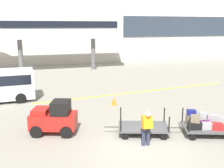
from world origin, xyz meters
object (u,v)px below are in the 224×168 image
(baggage_tug, at_px, (54,118))
(baggage_handler, at_px, (147,127))
(baggage_cart_lead, at_px, (143,127))
(safety_cone_near, at_px, (114,101))
(baggage_cart_middle, at_px, (206,124))

(baggage_tug, bearing_deg, baggage_handler, -35.13)
(baggage_cart_lead, xyz_separation_m, safety_cone_near, (0.09, 4.81, -0.07))
(baggage_cart_lead, height_order, baggage_handler, baggage_handler)
(baggage_cart_middle, xyz_separation_m, baggage_handler, (-3.13, -0.28, 0.33))
(baggage_tug, relative_size, baggage_handler, 1.50)
(baggage_cart_middle, relative_size, safety_cone_near, 5.59)
(baggage_handler, xyz_separation_m, safety_cone_near, (0.46, 5.97, -0.59))
(baggage_cart_lead, xyz_separation_m, baggage_cart_middle, (2.76, -0.89, 0.19))
(baggage_tug, height_order, baggage_handler, baggage_tug)
(baggage_tug, relative_size, baggage_cart_middle, 0.76)
(baggage_cart_lead, bearing_deg, baggage_cart_middle, -17.86)
(safety_cone_near, bearing_deg, baggage_tug, -139.30)
(baggage_cart_middle, bearing_deg, baggage_cart_lead, 162.14)
(baggage_handler, bearing_deg, baggage_cart_lead, 72.36)
(baggage_tug, distance_m, baggage_handler, 4.36)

